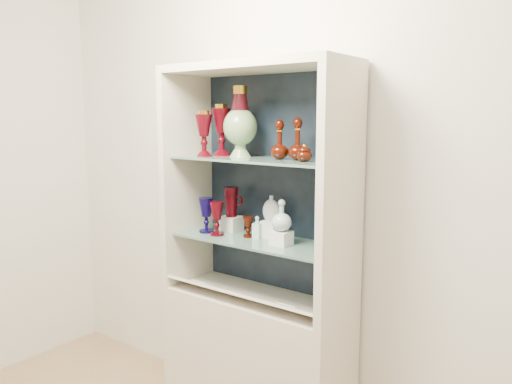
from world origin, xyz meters
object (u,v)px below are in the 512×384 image
Objects in this scene: ruby_goblet_tall at (217,219)px; cameo_medallion at (336,213)px; enamel_urn at (240,122)px; ruby_goblet_small at (248,227)px; lidded_bowl at (304,153)px; clear_square_bottle at (257,227)px; ruby_pitcher at (231,202)px; cobalt_goblet at (206,215)px; pedestal_lamp_left at (221,130)px; ruby_decanter_b at (280,138)px; ruby_decanter_a at (298,136)px; flat_flask at (271,208)px; clear_round_decanter at (282,216)px; pedestal_lamp_right at (204,134)px.

ruby_goblet_tall is 1.29× the size of cameo_medallion.
enamel_urn is 0.55m from ruby_goblet_small.
lidded_bowl is 0.72× the size of clear_square_bottle.
ruby_pitcher is (-0.52, 0.10, -0.30)m from lidded_bowl.
pedestal_lamp_left is at bearing 53.76° from cobalt_goblet.
ruby_pitcher reaches higher than cobalt_goblet.
enamel_urn is 0.26m from ruby_decanter_b.
cameo_medallion is (0.64, 0.02, 0.01)m from ruby_pitcher.
ruby_decanter_a reaches higher than flat_flask.
ruby_goblet_tall is (0.09, -0.02, -0.01)m from cobalt_goblet.
flat_flask is at bearing 167.28° from ruby_decanter_a.
ruby_decanter_a reaches higher than clear_square_bottle.
lidded_bowl is at bearing -4.99° from enamel_urn.
ruby_decanter_b is at bearing 1.46° from ruby_goblet_small.
flat_flask is 0.37m from cameo_medallion.
ruby_decanter_a is 0.41m from cameo_medallion.
cameo_medallion reaches higher than clear_round_decanter.
lidded_bowl reaches higher than cobalt_goblet.
pedestal_lamp_right is 2.81× the size of lidded_bowl.
ruby_goblet_tall is at bearing -161.25° from clear_square_bottle.
pedestal_lamp_right is at bearing -112.42° from pedestal_lamp_left.
clear_round_decanter reaches higher than ruby_goblet_tall.
enamel_urn is 0.55m from clear_square_bottle.
ruby_decanter_b is at bearing -169.39° from ruby_decanter_a.
ruby_pitcher reaches higher than ruby_goblet_tall.
pedestal_lamp_left is 0.56m from clear_square_bottle.
ruby_goblet_tall reaches higher than ruby_goblet_small.
flat_flask is at bearing -24.76° from ruby_pitcher.
clear_round_decanter is at bearing 5.02° from pedestal_lamp_right.
ruby_goblet_tall is at bearing -174.88° from clear_round_decanter.
pedestal_lamp_left is at bearing -151.78° from ruby_pitcher.
cobalt_goblet is at bearing -170.74° from flat_flask.
pedestal_lamp_left is 0.50m from flat_flask.
ruby_pitcher reaches higher than ruby_goblet_small.
ruby_decanter_a is 0.64m from ruby_goblet_tall.
ruby_pitcher is at bearing -173.40° from cameo_medallion.
cobalt_goblet is at bearing -169.26° from ruby_goblet_small.
pedestal_lamp_right is 1.32× the size of ruby_goblet_tall.
ruby_goblet_small is (0.24, 0.07, -0.48)m from pedestal_lamp_right.
clear_round_decanter is (0.13, -0.09, -0.01)m from flat_flask.
ruby_decanter_a is at bearing 3.61° from clear_square_bottle.
pedestal_lamp_left is 1.15× the size of pedestal_lamp_right.
lidded_bowl is at bearing -7.11° from clear_square_bottle.
pedestal_lamp_left is at bearing 172.79° from clear_round_decanter.
ruby_goblet_small is (0.25, 0.05, -0.04)m from cobalt_goblet.
pedestal_lamp_right reaches higher than cameo_medallion.
pedestal_lamp_right is at bearing -169.88° from ruby_decanter_a.
cameo_medallion is at bearing -22.50° from ruby_pitcher.
cobalt_goblet is at bearing -164.70° from cameo_medallion.
lidded_bowl is 0.64m from ruby_goblet_tall.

